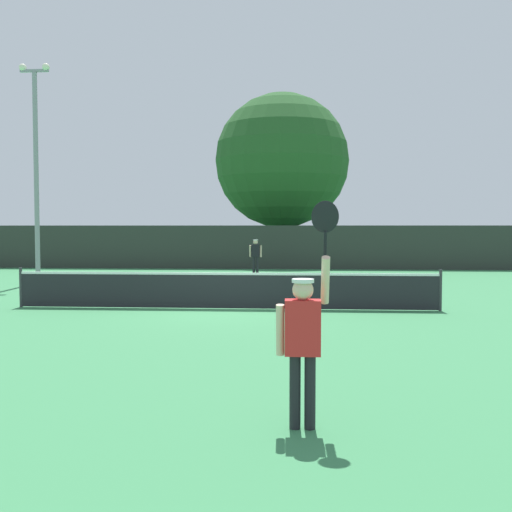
{
  "coord_description": "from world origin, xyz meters",
  "views": [
    {
      "loc": [
        1.85,
        -15.47,
        2.17
      ],
      "look_at": [
        0.58,
        3.31,
        1.24
      ],
      "focal_mm": 41.76,
      "sensor_mm": 36.0,
      "label": 1
    }
  ],
  "objects_px": {
    "parked_car_near": "(220,248)",
    "tennis_ball": "(172,301)",
    "player_receiving": "(256,253)",
    "large_tree": "(282,161)",
    "parked_car_mid": "(300,249)",
    "parked_car_far": "(419,249)",
    "player_serving": "(304,330)",
    "light_pole": "(36,159)"
  },
  "relations": [
    {
      "from": "parked_car_mid",
      "to": "tennis_ball",
      "type": "bearing_deg",
      "value": -105.23
    },
    {
      "from": "player_serving",
      "to": "player_receiving",
      "type": "height_order",
      "value": "player_serving"
    },
    {
      "from": "player_receiving",
      "to": "light_pole",
      "type": "bearing_deg",
      "value": 32.29
    },
    {
      "from": "player_serving",
      "to": "parked_car_far",
      "type": "height_order",
      "value": "player_serving"
    },
    {
      "from": "large_tree",
      "to": "tennis_ball",
      "type": "bearing_deg",
      "value": -97.9
    },
    {
      "from": "large_tree",
      "to": "parked_car_near",
      "type": "distance_m",
      "value": 6.85
    },
    {
      "from": "player_serving",
      "to": "parked_car_mid",
      "type": "xyz_separation_m",
      "value": [
        0.13,
        30.04,
        -0.29
      ]
    },
    {
      "from": "player_receiving",
      "to": "tennis_ball",
      "type": "relative_size",
      "value": 23.1
    },
    {
      "from": "light_pole",
      "to": "parked_car_near",
      "type": "relative_size",
      "value": 1.89
    },
    {
      "from": "player_serving",
      "to": "parked_car_mid",
      "type": "relative_size",
      "value": 0.57
    },
    {
      "from": "large_tree",
      "to": "player_serving",
      "type": "bearing_deg",
      "value": -88.14
    },
    {
      "from": "parked_car_mid",
      "to": "player_receiving",
      "type": "bearing_deg",
      "value": -107.21
    },
    {
      "from": "player_receiving",
      "to": "large_tree",
      "type": "height_order",
      "value": "large_tree"
    },
    {
      "from": "parked_car_mid",
      "to": "player_serving",
      "type": "bearing_deg",
      "value": -94.6
    },
    {
      "from": "player_serving",
      "to": "light_pole",
      "type": "height_order",
      "value": "light_pole"
    },
    {
      "from": "parked_car_near",
      "to": "tennis_ball",
      "type": "bearing_deg",
      "value": -93.32
    },
    {
      "from": "player_serving",
      "to": "player_receiving",
      "type": "bearing_deg",
      "value": 95.34
    },
    {
      "from": "light_pole",
      "to": "parked_car_near",
      "type": "height_order",
      "value": "light_pole"
    },
    {
      "from": "parked_car_mid",
      "to": "parked_car_far",
      "type": "bearing_deg",
      "value": 5.0
    },
    {
      "from": "parked_car_mid",
      "to": "parked_car_far",
      "type": "distance_m",
      "value": 7.54
    },
    {
      "from": "parked_car_mid",
      "to": "parked_car_far",
      "type": "height_order",
      "value": "same"
    },
    {
      "from": "player_receiving",
      "to": "tennis_ball",
      "type": "xyz_separation_m",
      "value": [
        -1.68,
        -10.46,
        -0.92
      ]
    },
    {
      "from": "tennis_ball",
      "to": "parked_car_mid",
      "type": "relative_size",
      "value": 0.02
    },
    {
      "from": "parked_car_near",
      "to": "large_tree",
      "type": "bearing_deg",
      "value": -27.89
    },
    {
      "from": "player_serving",
      "to": "tennis_ball",
      "type": "height_order",
      "value": "player_serving"
    },
    {
      "from": "light_pole",
      "to": "large_tree",
      "type": "height_order",
      "value": "large_tree"
    },
    {
      "from": "player_receiving",
      "to": "parked_car_mid",
      "type": "distance_m",
      "value": 9.37
    },
    {
      "from": "parked_car_far",
      "to": "light_pole",
      "type": "bearing_deg",
      "value": -143.87
    },
    {
      "from": "player_receiving",
      "to": "parked_car_far",
      "type": "bearing_deg",
      "value": -132.61
    },
    {
      "from": "player_receiving",
      "to": "parked_car_near",
      "type": "relative_size",
      "value": 0.36
    },
    {
      "from": "player_serving",
      "to": "parked_car_far",
      "type": "distance_m",
      "value": 32.17
    },
    {
      "from": "parked_car_near",
      "to": "parked_car_far",
      "type": "xyz_separation_m",
      "value": [
        12.53,
        0.04,
        0.0
      ]
    },
    {
      "from": "parked_car_near",
      "to": "player_serving",
      "type": "bearing_deg",
      "value": -87.95
    },
    {
      "from": "player_serving",
      "to": "parked_car_near",
      "type": "distance_m",
      "value": 31.62
    },
    {
      "from": "tennis_ball",
      "to": "light_pole",
      "type": "relative_size",
      "value": 0.01
    },
    {
      "from": "player_receiving",
      "to": "parked_car_mid",
      "type": "bearing_deg",
      "value": -102.87
    },
    {
      "from": "player_receiving",
      "to": "large_tree",
      "type": "xyz_separation_m",
      "value": [
        0.99,
        8.79,
        5.16
      ]
    },
    {
      "from": "large_tree",
      "to": "parked_car_near",
      "type": "bearing_deg",
      "value": 159.09
    },
    {
      "from": "player_receiving",
      "to": "light_pole",
      "type": "height_order",
      "value": "light_pole"
    },
    {
      "from": "tennis_ball",
      "to": "parked_car_near",
      "type": "relative_size",
      "value": 0.02
    },
    {
      "from": "parked_car_mid",
      "to": "parked_car_far",
      "type": "xyz_separation_m",
      "value": [
        7.44,
        1.22,
        0.0
      ]
    },
    {
      "from": "parked_car_near",
      "to": "parked_car_mid",
      "type": "height_order",
      "value": "same"
    }
  ]
}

